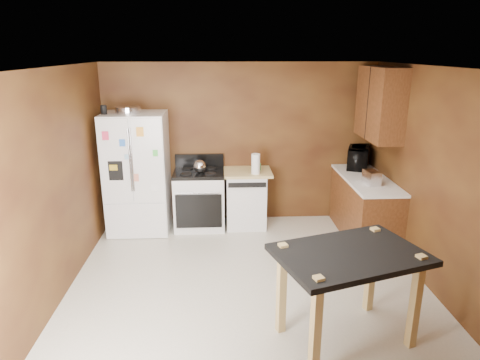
{
  "coord_description": "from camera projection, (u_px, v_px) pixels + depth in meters",
  "views": [
    {
      "loc": [
        -0.32,
        -4.35,
        2.67
      ],
      "look_at": [
        -0.06,
        0.85,
        1.08
      ],
      "focal_mm": 32.0,
      "sensor_mm": 36.0,
      "label": 1
    }
  ],
  "objects": [
    {
      "name": "floor",
      "position": [
        249.0,
        290.0,
        4.95
      ],
      "size": [
        4.5,
        4.5,
        0.0
      ],
      "primitive_type": "plane",
      "color": "beige",
      "rests_on": "ground"
    },
    {
      "name": "ceiling",
      "position": [
        251.0,
        68.0,
        4.22
      ],
      "size": [
        4.5,
        4.5,
        0.0
      ],
      "primitive_type": "plane",
      "rotation": [
        3.14,
        0.0,
        0.0
      ],
      "color": "white",
      "rests_on": "ground"
    },
    {
      "name": "wall_back",
      "position": [
        240.0,
        144.0,
        6.73
      ],
      "size": [
        4.2,
        0.0,
        4.2
      ],
      "primitive_type": "plane",
      "rotation": [
        1.57,
        0.0,
        0.0
      ],
      "color": "brown",
      "rests_on": "ground"
    },
    {
      "name": "wall_front",
      "position": [
        278.0,
        310.0,
        2.43
      ],
      "size": [
        4.2,
        0.0,
        4.2
      ],
      "primitive_type": "plane",
      "rotation": [
        -1.57,
        0.0,
        0.0
      ],
      "color": "brown",
      "rests_on": "ground"
    },
    {
      "name": "wall_left",
      "position": [
        51.0,
        191.0,
        4.48
      ],
      "size": [
        0.0,
        4.5,
        4.5
      ],
      "primitive_type": "plane",
      "rotation": [
        1.57,
        0.0,
        1.57
      ],
      "color": "brown",
      "rests_on": "ground"
    },
    {
      "name": "wall_right",
      "position": [
        441.0,
        185.0,
        4.68
      ],
      "size": [
        0.0,
        4.5,
        4.5
      ],
      "primitive_type": "plane",
      "rotation": [
        1.57,
        0.0,
        -1.57
      ],
      "color": "brown",
      "rests_on": "ground"
    },
    {
      "name": "roasting_pan",
      "position": [
        128.0,
        110.0,
        6.12
      ],
      "size": [
        0.37,
        0.37,
        0.09
      ],
      "primitive_type": "cylinder",
      "color": "silver",
      "rests_on": "refrigerator"
    },
    {
      "name": "pen_cup",
      "position": [
        104.0,
        110.0,
        5.99
      ],
      "size": [
        0.09,
        0.09,
        0.13
      ],
      "primitive_type": "cylinder",
      "color": "black",
      "rests_on": "refrigerator"
    },
    {
      "name": "kettle",
      "position": [
        200.0,
        166.0,
        6.4
      ],
      "size": [
        0.19,
        0.19,
        0.19
      ],
      "primitive_type": "sphere",
      "color": "silver",
      "rests_on": "gas_range"
    },
    {
      "name": "paper_towel",
      "position": [
        256.0,
        164.0,
        6.37
      ],
      "size": [
        0.16,
        0.16,
        0.3
      ],
      "primitive_type": "cylinder",
      "rotation": [
        0.0,
        0.0,
        0.29
      ],
      "color": "white",
      "rests_on": "dishwasher"
    },
    {
      "name": "green_canister",
      "position": [
        258.0,
        167.0,
        6.6
      ],
      "size": [
        0.11,
        0.11,
        0.1
      ],
      "primitive_type": "cylinder",
      "rotation": [
        0.0,
        0.0,
        0.28
      ],
      "color": "#3C9C51",
      "rests_on": "dishwasher"
    },
    {
      "name": "toaster",
      "position": [
        372.0,
        177.0,
        5.85
      ],
      "size": [
        0.2,
        0.28,
        0.19
      ],
      "primitive_type": "cube",
      "rotation": [
        0.0,
        0.0,
        0.15
      ],
      "color": "silver",
      "rests_on": "right_cabinets"
    },
    {
      "name": "microwave",
      "position": [
        358.0,
        158.0,
        6.66
      ],
      "size": [
        0.54,
        0.64,
        0.3
      ],
      "primitive_type": "imported",
      "rotation": [
        0.0,
        0.0,
        1.2
      ],
      "color": "black",
      "rests_on": "right_cabinets"
    },
    {
      "name": "refrigerator",
      "position": [
        138.0,
        173.0,
        6.39
      ],
      "size": [
        0.9,
        0.8,
        1.8
      ],
      "color": "white",
      "rests_on": "ground"
    },
    {
      "name": "gas_range",
      "position": [
        200.0,
        198.0,
        6.62
      ],
      "size": [
        0.76,
        0.68,
        1.1
      ],
      "color": "white",
      "rests_on": "ground"
    },
    {
      "name": "dishwasher",
      "position": [
        246.0,
        198.0,
        6.68
      ],
      "size": [
        0.78,
        0.63,
        0.89
      ],
      "color": "white",
      "rests_on": "ground"
    },
    {
      "name": "right_cabinets",
      "position": [
        369.0,
        177.0,
        6.18
      ],
      "size": [
        0.63,
        1.58,
        2.45
      ],
      "color": "brown",
      "rests_on": "ground"
    },
    {
      "name": "island",
      "position": [
        349.0,
        265.0,
        3.91
      ],
      "size": [
        1.52,
        1.24,
        0.94
      ],
      "color": "black",
      "rests_on": "ground"
    }
  ]
}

